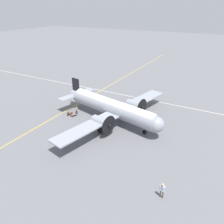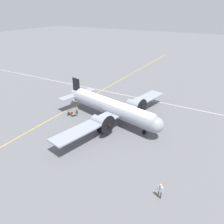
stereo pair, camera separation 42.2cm
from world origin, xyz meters
TOP-DOWN VIEW (x-y plane):
  - ground_plane at (0.00, 0.00)m, footprint 300.00×300.00m
  - apron_line_eastwest at (0.00, -9.62)m, footprint 120.00×0.16m
  - apron_line_northsouth at (-11.87, 0.00)m, footprint 0.16×120.00m
  - airliner_main at (0.08, 0.38)m, footprint 25.29×20.10m
  - crew_foreground at (12.30, 12.72)m, footprint 0.30×0.63m
  - passenger_boarding at (1.01, -6.84)m, footprint 0.36×0.55m
  - suitcase_near_door at (2.22, -7.83)m, footprint 0.49×0.16m
  - suitcase_upright_spare at (1.93, -7.32)m, footprint 0.41×0.18m
  - baggage_cart at (1.53, -7.51)m, footprint 1.80×2.22m

SIDE VIEW (x-z plane):
  - ground_plane at x=0.00m, z-range 0.00..0.00m
  - apron_line_eastwest at x=0.00m, z-range 0.00..0.01m
  - apron_line_northsouth at x=-11.87m, z-range 0.00..0.01m
  - baggage_cart at x=1.53m, z-range -0.01..0.55m
  - suitcase_near_door at x=2.22m, z-range -0.02..0.59m
  - suitcase_upright_spare at x=1.93m, z-range -0.02..0.63m
  - passenger_boarding at x=1.01m, z-range 0.22..1.91m
  - crew_foreground at x=12.30m, z-range 0.21..2.06m
  - airliner_main at x=0.08m, z-range -0.35..5.34m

